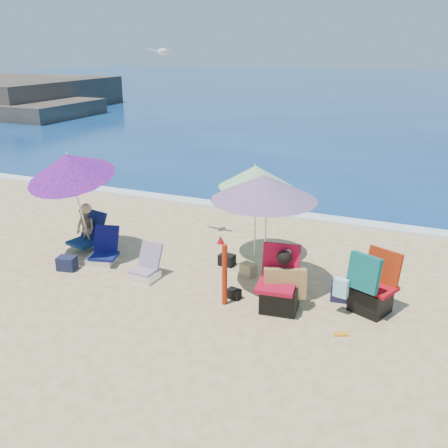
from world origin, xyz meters
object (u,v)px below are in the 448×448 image
at_px(umbrella_striped, 255,176).
at_px(chair_navy, 103,254).
at_px(furled_umbrella, 224,268).
at_px(seagull, 163,51).
at_px(umbrella_blue, 69,166).
at_px(umbrella_turquoise, 264,188).
at_px(person_center, 285,278).
at_px(camp_chair_left, 279,291).
at_px(person_left, 86,229).
at_px(chair_rainbow, 146,270).
at_px(camp_chair_right, 370,290).

distance_m(umbrella_striped, chair_navy, 3.40).
relative_size(furled_umbrella, seagull, 1.82).
relative_size(umbrella_blue, chair_navy, 3.24).
distance_m(umbrella_turquoise, seagull, 3.58).
bearing_deg(umbrella_turquoise, person_center, -40.12).
relative_size(chair_navy, camp_chair_left, 0.67).
height_order(chair_navy, person_left, person_left).
height_order(chair_navy, chair_rainbow, chair_navy).
relative_size(umbrella_turquoise, person_left, 2.19).
bearing_deg(person_left, umbrella_blue, -80.84).
relative_size(umbrella_blue, person_center, 2.32).
xyz_separation_m(umbrella_blue, camp_chair_left, (4.42, -0.41, -1.59)).
bearing_deg(umbrella_striped, person_left, -162.90).
distance_m(camp_chair_right, person_left, 5.87).
bearing_deg(person_left, chair_rainbow, -20.43).
relative_size(umbrella_turquoise, chair_rainbow, 3.57).
bearing_deg(seagull, person_left, -141.47).
height_order(umbrella_turquoise, person_left, umbrella_turquoise).
bearing_deg(seagull, chair_navy, -113.91).
xyz_separation_m(camp_chair_right, seagull, (-4.48, 1.43, 3.61)).
xyz_separation_m(umbrella_blue, camp_chair_right, (5.79, 0.08, -1.53)).
bearing_deg(chair_rainbow, furled_umbrella, -10.28).
bearing_deg(camp_chair_left, person_center, 77.43).
height_order(chair_rainbow, seagull, seagull).
bearing_deg(chair_navy, person_left, 149.17).
bearing_deg(umbrella_striped, chair_rainbow, -131.10).
bearing_deg(person_left, camp_chair_left, -10.40).
relative_size(umbrella_striped, chair_navy, 2.70).
relative_size(camp_chair_left, person_center, 1.06).
height_order(umbrella_blue, seagull, seagull).
relative_size(chair_navy, chair_rainbow, 1.14).
xyz_separation_m(furled_umbrella, seagull, (-2.19, 2.10, 3.34)).
height_order(furled_umbrella, seagull, seagull).
distance_m(umbrella_blue, furled_umbrella, 3.77).
height_order(person_left, seagull, seagull).
height_order(umbrella_striped, person_center, umbrella_striped).
bearing_deg(camp_chair_right, umbrella_blue, -179.22).
height_order(umbrella_blue, chair_navy, umbrella_blue).
xyz_separation_m(chair_navy, person_left, (-0.71, 0.42, 0.28)).
distance_m(furled_umbrella, camp_chair_left, 0.99).
distance_m(umbrella_turquoise, umbrella_blue, 3.90).
bearing_deg(umbrella_striped, umbrella_blue, -156.34).
height_order(camp_chair_right, person_center, camp_chair_right).
bearing_deg(furled_umbrella, seagull, 136.23).
bearing_deg(camp_chair_left, furled_umbrella, -168.72).
bearing_deg(umbrella_turquoise, chair_navy, -175.41).
bearing_deg(person_left, umbrella_striped, 17.10).
height_order(umbrella_striped, chair_navy, umbrella_striped).
bearing_deg(person_center, chair_navy, 176.75).
relative_size(camp_chair_left, camp_chair_right, 1.00).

